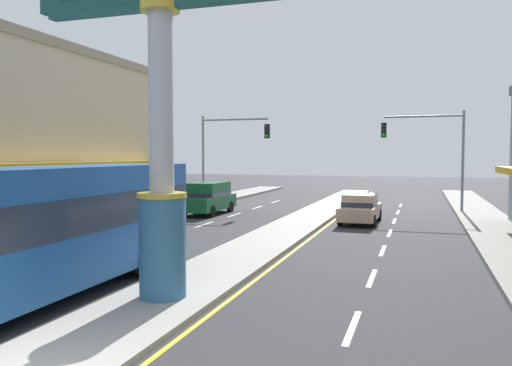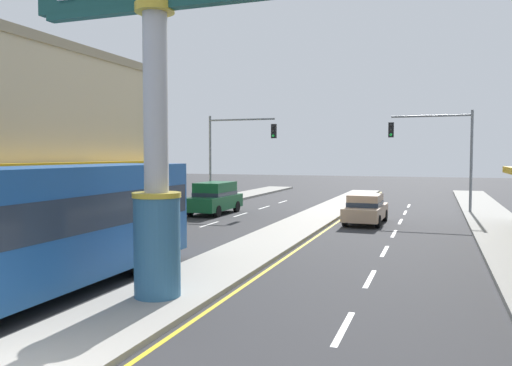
{
  "view_description": "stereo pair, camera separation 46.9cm",
  "coord_description": "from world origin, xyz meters",
  "px_view_note": "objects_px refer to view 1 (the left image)",
  "views": [
    {
      "loc": [
        5.85,
        -5.55,
        3.56
      ],
      "look_at": [
        0.55,
        10.73,
        2.6
      ],
      "focal_mm": 35.48,
      "sensor_mm": 36.0,
      "label": 1
    },
    {
      "loc": [
        6.29,
        -5.4,
        3.56
      ],
      "look_at": [
        0.55,
        10.73,
        2.6
      ],
      "focal_mm": 35.48,
      "sensor_mm": 36.0,
      "label": 2
    }
  ],
  "objects_px": {
    "traffic_light_right_side": "(432,143)",
    "bus_near_right_lane": "(40,224)",
    "district_sign": "(161,113)",
    "sedan_far_right_lane": "(360,208)",
    "suv_near_left_lane": "(208,198)",
    "pedestrian_near_kerb": "(24,220)",
    "traffic_light_left_side": "(227,144)"
  },
  "relations": [
    {
      "from": "district_sign",
      "to": "traffic_light_right_side",
      "type": "bearing_deg",
      "value": 73.41
    },
    {
      "from": "district_sign",
      "to": "bus_near_right_lane",
      "type": "xyz_separation_m",
      "value": [
        -2.92,
        -0.75,
        -2.67
      ]
    },
    {
      "from": "suv_near_left_lane",
      "to": "traffic_light_left_side",
      "type": "bearing_deg",
      "value": 94.31
    },
    {
      "from": "traffic_light_right_side",
      "to": "sedan_far_right_lane",
      "type": "height_order",
      "value": "traffic_light_right_side"
    },
    {
      "from": "traffic_light_right_side",
      "to": "suv_near_left_lane",
      "type": "distance_m",
      "value": 13.96
    },
    {
      "from": "traffic_light_left_side",
      "to": "traffic_light_right_side",
      "type": "bearing_deg",
      "value": 4.0
    },
    {
      "from": "pedestrian_near_kerb",
      "to": "traffic_light_right_side",
      "type": "bearing_deg",
      "value": 49.21
    },
    {
      "from": "traffic_light_right_side",
      "to": "pedestrian_near_kerb",
      "type": "height_order",
      "value": "traffic_light_right_side"
    },
    {
      "from": "sedan_far_right_lane",
      "to": "pedestrian_near_kerb",
      "type": "distance_m",
      "value": 15.86
    },
    {
      "from": "bus_near_right_lane",
      "to": "sedan_far_right_lane",
      "type": "bearing_deg",
      "value": 70.5
    },
    {
      "from": "suv_near_left_lane",
      "to": "pedestrian_near_kerb",
      "type": "relative_size",
      "value": 2.85
    },
    {
      "from": "bus_near_right_lane",
      "to": "sedan_far_right_lane",
      "type": "height_order",
      "value": "bus_near_right_lane"
    },
    {
      "from": "traffic_light_right_side",
      "to": "bus_near_right_lane",
      "type": "height_order",
      "value": "traffic_light_right_side"
    },
    {
      "from": "district_sign",
      "to": "sedan_far_right_lane",
      "type": "bearing_deg",
      "value": 79.5
    },
    {
      "from": "district_sign",
      "to": "traffic_light_right_side",
      "type": "relative_size",
      "value": 1.36
    },
    {
      "from": "suv_near_left_lane",
      "to": "sedan_far_right_lane",
      "type": "bearing_deg",
      "value": -8.56
    },
    {
      "from": "bus_near_right_lane",
      "to": "sedan_far_right_lane",
      "type": "relative_size",
      "value": 2.58
    },
    {
      "from": "bus_near_right_lane",
      "to": "sedan_far_right_lane",
      "type": "xyz_separation_m",
      "value": [
        5.85,
        16.51,
        -1.08
      ]
    },
    {
      "from": "suv_near_left_lane",
      "to": "pedestrian_near_kerb",
      "type": "height_order",
      "value": "suv_near_left_lane"
    },
    {
      "from": "sedan_far_right_lane",
      "to": "district_sign",
      "type": "bearing_deg",
      "value": -100.5
    },
    {
      "from": "traffic_light_right_side",
      "to": "sedan_far_right_lane",
      "type": "xyz_separation_m",
      "value": [
        -3.59,
        -6.09,
        -3.46
      ]
    },
    {
      "from": "traffic_light_right_side",
      "to": "bus_near_right_lane",
      "type": "xyz_separation_m",
      "value": [
        -9.43,
        -22.6,
        -2.38
      ]
    },
    {
      "from": "traffic_light_right_side",
      "to": "district_sign",
      "type": "bearing_deg",
      "value": -106.59
    },
    {
      "from": "suv_near_left_lane",
      "to": "pedestrian_near_kerb",
      "type": "xyz_separation_m",
      "value": [
        -2.13,
        -12.52,
        0.12
      ]
    },
    {
      "from": "traffic_light_right_side",
      "to": "suv_near_left_lane",
      "type": "relative_size",
      "value": 1.34
    },
    {
      "from": "district_sign",
      "to": "sedan_far_right_lane",
      "type": "xyz_separation_m",
      "value": [
        2.92,
        15.77,
        -3.75
      ]
    },
    {
      "from": "traffic_light_left_side",
      "to": "traffic_light_right_side",
      "type": "distance_m",
      "value": 13.05
    },
    {
      "from": "suv_near_left_lane",
      "to": "pedestrian_near_kerb",
      "type": "distance_m",
      "value": 12.7
    },
    {
      "from": "traffic_light_right_side",
      "to": "suv_near_left_lane",
      "type": "bearing_deg",
      "value": -159.71
    },
    {
      "from": "traffic_light_right_side",
      "to": "bus_near_right_lane",
      "type": "distance_m",
      "value": 24.6
    },
    {
      "from": "bus_near_right_lane",
      "to": "traffic_light_right_side",
      "type": "bearing_deg",
      "value": 67.34
    },
    {
      "from": "bus_near_right_lane",
      "to": "district_sign",
      "type": "bearing_deg",
      "value": 14.31
    }
  ]
}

